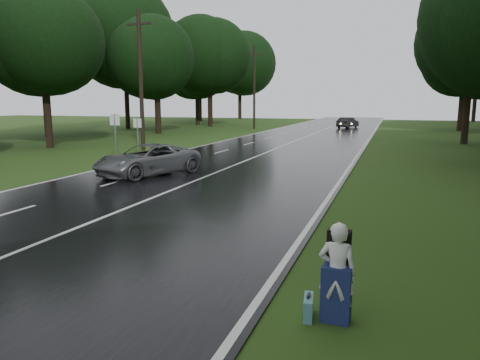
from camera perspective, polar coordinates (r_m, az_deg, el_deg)
The scene contains 16 objects.
ground at distance 11.62m, azimuth -24.75°, elevation -7.73°, with size 160.00×160.00×0.00m, color #264213.
road at distance 29.20m, azimuth 3.19°, elevation 3.40°, with size 12.00×140.00×0.04m, color black.
lane_center at distance 29.20m, azimuth 3.19°, elevation 3.45°, with size 0.12×140.00×0.01m, color silver.
grey_car at distance 20.80m, azimuth -11.67°, elevation 2.54°, with size 2.31×5.01×1.39m, color #535659.
far_car at distance 58.69m, azimuth 13.53°, elevation 7.11°, with size 1.41×4.04×1.33m, color black.
hitchhiker at distance 7.13m, azimuth 12.23°, elevation -11.79°, with size 0.59×0.54×1.58m.
suitcase at distance 7.37m, azimuth 8.67°, elevation -15.70°, with size 0.14×0.48×0.34m, color teal.
utility_pole_mid at distance 31.82m, azimuth -12.17°, elevation 3.69°, with size 1.80×0.28×9.32m, color black, non-canonical shape.
utility_pole_far at distance 55.84m, azimuth 1.80°, elevation 6.52°, with size 1.80×0.28×9.99m, color black, non-canonical shape.
road_sign_a at distance 26.82m, azimuth -15.40°, elevation 2.43°, with size 0.63×0.10×2.64m, color white, non-canonical shape.
road_sign_b at distance 28.80m, azimuth -12.76°, elevation 3.04°, with size 0.55×0.10×2.30m, color white, non-canonical shape.
tree_left_d at distance 35.91m, azimuth -22.97°, elevation 3.82°, with size 8.99×8.99×14.05m, color black, non-canonical shape.
tree_left_e at distance 48.29m, azimuth -10.30°, elevation 5.82°, with size 8.75×8.75×13.67m, color black, non-canonical shape.
tree_left_f at distance 61.10m, azimuth -3.78°, elevation 6.80°, with size 10.55×10.55×16.49m, color black, non-canonical shape.
tree_right_e at distance 40.11m, azimuth 26.54°, elevation 4.12°, with size 9.30×9.30×14.54m, color black, non-canonical shape.
tree_right_f at distance 58.08m, azimuth 26.12°, elevation 5.64°, with size 9.28×9.28×14.50m, color black, non-canonical shape.
Camera 1 is at (7.80, -7.94, 3.35)m, focal length 33.59 mm.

